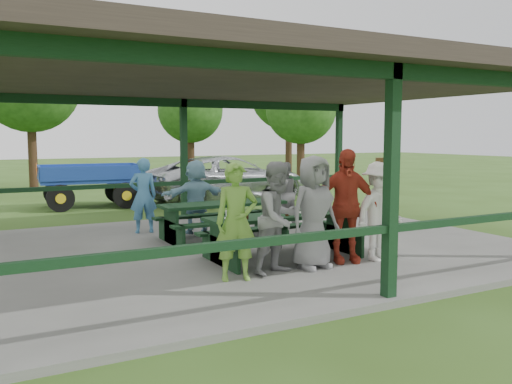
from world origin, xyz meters
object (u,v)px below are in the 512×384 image
spectator_blue (143,195)px  farm_trailer (91,184)px  picnic_table_near (283,230)px  pickup_truck (228,179)px  picnic_table_far (223,216)px  spectator_lblue (196,196)px  spectator_grey (283,194)px  contestant_red (345,206)px  contestant_white_fedora (380,211)px  contestant_grey_left (279,218)px  contestant_grey_mid (314,212)px  contestant_green (237,222)px

spectator_blue → farm_trailer: (-0.02, 5.63, -0.21)m
picnic_table_near → pickup_truck: bearing=71.1°
picnic_table_near → picnic_table_far: bearing=96.1°
picnic_table_near → farm_trailer: bearing=99.1°
spectator_lblue → farm_trailer: 6.23m
spectator_grey → picnic_table_far: bearing=18.2°
contestant_red → spectator_grey: size_ratio=1.28×
contestant_white_fedora → spectator_grey: (0.43, 3.89, -0.10)m
picnic_table_near → picnic_table_far: size_ratio=1.06×
spectator_lblue → contestant_white_fedora: bearing=110.4°
spectator_grey → farm_trailer: 6.95m
contestant_grey_left → farm_trailer: bearing=78.0°
contestant_red → contestant_white_fedora: size_ratio=1.09×
contestant_red → pickup_truck: 9.42m
picnic_table_far → spectator_grey: spectator_grey is taller
spectator_blue → farm_trailer: 5.63m
contestant_red → spectator_grey: contestant_red is taller
spectator_grey → farm_trailer: spectator_grey is taller
picnic_table_far → spectator_blue: spectator_blue is taller
picnic_table_near → spectator_blue: spectator_blue is taller
contestant_grey_mid → spectator_blue: size_ratio=1.10×
picnic_table_near → contestant_grey_left: size_ratio=1.59×
contestant_grey_left → contestant_grey_mid: size_ratio=0.96×
contestant_green → spectator_lblue: (0.90, 3.89, -0.06)m
picnic_table_near → contestant_green: size_ratio=1.59×
spectator_lblue → spectator_grey: 2.20m
contestant_green → contestant_red: 2.08m
picnic_table_near → contestant_red: contestant_red is taller
picnic_table_near → pickup_truck: pickup_truck is taller
contestant_grey_mid → contestant_white_fedora: size_ratio=1.03×
picnic_table_far → farm_trailer: 7.21m
pickup_truck → contestant_red: bearing=162.0°
spectator_blue → pickup_truck: 6.56m
spectator_blue → contestant_red: bearing=123.5°
contestant_grey_mid → pickup_truck: bearing=66.9°
contestant_grey_left → spectator_grey: bearing=41.5°
contestant_green → farm_trailer: size_ratio=0.42×
contestant_white_fedora → spectator_lblue: 4.28m
contestant_grey_mid → farm_trailer: 10.09m
contestant_red → contestant_white_fedora: 0.63m
spectator_grey → pickup_truck: (1.12, 5.46, -0.08)m
spectator_blue → farm_trailer: bearing=-83.5°
contestant_grey_left → contestant_red: 1.35m
contestant_grey_left → spectator_blue: 4.45m
picnic_table_far → spectator_grey: (1.98, 0.95, 0.26)m
spectator_lblue → contestant_grey_left: bearing=83.4°
spectator_grey → contestant_grey_mid: bearing=58.4°
contestant_green → farm_trailer: (-0.12, 10.03, -0.26)m
contestant_grey_left → spectator_blue: (-0.83, 4.37, -0.05)m
spectator_lblue → pickup_truck: size_ratio=0.29×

